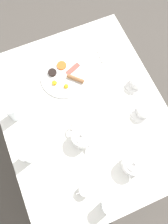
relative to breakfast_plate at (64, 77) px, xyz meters
The scene contains 15 objects.
ground_plane 0.80m from the breakfast_plate, 95.17° to the left, with size 8.00×8.00×0.00m, color #4C4742.
table 0.28m from the breakfast_plate, 95.17° to the left, with size 0.97×1.20×0.75m.
breakfast_plate is the anchor object (origin of this frame).
teapot_near 0.41m from the breakfast_plate, 83.33° to the left, with size 0.12×0.20×0.12m.
teapot_far 0.67m from the breakfast_plate, 102.77° to the left, with size 0.14×0.17×0.12m.
teacup_with_saucer_left 0.54m from the breakfast_plate, 131.27° to the left, with size 0.16×0.16×0.07m.
teacup_with_saucer_right 0.46m from the breakfast_plate, 151.51° to the left, with size 0.16×0.16×0.07m.
water_glass_tall 0.53m from the breakfast_plate, 47.69° to the left, with size 0.07×0.07×0.12m.
water_glass_short 0.38m from the breakfast_plate, 19.67° to the left, with size 0.07×0.07×0.14m.
wine_glass_spare 0.79m from the breakfast_plate, 85.60° to the left, with size 0.07×0.07×0.12m.
creamer_jug 0.69m from the breakfast_plate, 78.44° to the left, with size 0.09×0.07×0.06m.
napkin_folded 0.36m from the breakfast_plate, behind, with size 0.18×0.12×0.01m.
fork_by_plate 0.33m from the breakfast_plate, 129.87° to the left, with size 0.19×0.05×0.00m.
knife_by_plate 0.60m from the breakfast_plate, 63.37° to the left, with size 0.06×0.20×0.00m.
spoon_for_tea 0.26m from the breakfast_plate, 33.48° to the left, with size 0.11×0.11×0.00m.
Camera 1 is at (0.16, 0.38, 1.99)m, focal length 35.00 mm.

